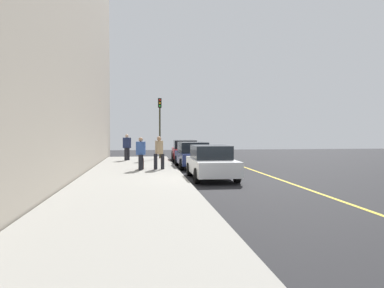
{
  "coord_description": "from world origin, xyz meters",
  "views": [
    {
      "loc": [
        16.09,
        -2.78,
        2.11
      ],
      "look_at": [
        -1.83,
        -0.48,
        1.54
      ],
      "focal_mm": 34.84,
      "sensor_mm": 36.0,
      "label": 1
    }
  ],
  "objects_px": {
    "parked_car_red": "(185,151)",
    "rolling_suitcase": "(142,164)",
    "traffic_light_pole": "(160,118)",
    "parked_car_white": "(211,162)",
    "pedestrian_blue_coat": "(141,153)",
    "pedestrian_tan_coat": "(159,152)",
    "pedestrian_navy_coat": "(127,146)",
    "parked_car_navy": "(193,155)"
  },
  "relations": [
    {
      "from": "pedestrian_tan_coat",
      "to": "rolling_suitcase",
      "type": "bearing_deg",
      "value": -104.93
    },
    {
      "from": "parked_car_red",
      "to": "pedestrian_tan_coat",
      "type": "xyz_separation_m",
      "value": [
        7.54,
        -2.2,
        0.32
      ]
    },
    {
      "from": "parked_car_navy",
      "to": "pedestrian_tan_coat",
      "type": "relative_size",
      "value": 2.52
    },
    {
      "from": "traffic_light_pole",
      "to": "parked_car_red",
      "type": "bearing_deg",
      "value": 65.75
    },
    {
      "from": "pedestrian_blue_coat",
      "to": "pedestrian_tan_coat",
      "type": "relative_size",
      "value": 0.97
    },
    {
      "from": "parked_car_red",
      "to": "pedestrian_blue_coat",
      "type": "relative_size",
      "value": 2.6
    },
    {
      "from": "parked_car_navy",
      "to": "rolling_suitcase",
      "type": "xyz_separation_m",
      "value": [
        2.01,
        -3.02,
        -0.31
      ]
    },
    {
      "from": "parked_car_navy",
      "to": "pedestrian_blue_coat",
      "type": "bearing_deg",
      "value": -50.41
    },
    {
      "from": "traffic_light_pole",
      "to": "pedestrian_tan_coat",
      "type": "bearing_deg",
      "value": -2.66
    },
    {
      "from": "pedestrian_tan_coat",
      "to": "rolling_suitcase",
      "type": "relative_size",
      "value": 1.85
    },
    {
      "from": "pedestrian_tan_coat",
      "to": "traffic_light_pole",
      "type": "bearing_deg",
      "value": 177.34
    },
    {
      "from": "parked_car_red",
      "to": "rolling_suitcase",
      "type": "distance_m",
      "value": 7.94
    },
    {
      "from": "parked_car_navy",
      "to": "pedestrian_navy_coat",
      "type": "height_order",
      "value": "pedestrian_navy_coat"
    },
    {
      "from": "parked_car_white",
      "to": "pedestrian_blue_coat",
      "type": "height_order",
      "value": "pedestrian_blue_coat"
    },
    {
      "from": "parked_car_white",
      "to": "traffic_light_pole",
      "type": "relative_size",
      "value": 0.97
    },
    {
      "from": "parked_car_red",
      "to": "pedestrian_navy_coat",
      "type": "bearing_deg",
      "value": -77.8
    },
    {
      "from": "pedestrian_blue_coat",
      "to": "traffic_light_pole",
      "type": "height_order",
      "value": "traffic_light_pole"
    },
    {
      "from": "rolling_suitcase",
      "to": "parked_car_white",
      "type": "bearing_deg",
      "value": 42.26
    },
    {
      "from": "pedestrian_tan_coat",
      "to": "rolling_suitcase",
      "type": "height_order",
      "value": "pedestrian_tan_coat"
    },
    {
      "from": "parked_car_red",
      "to": "pedestrian_blue_coat",
      "type": "bearing_deg",
      "value": -21.99
    },
    {
      "from": "pedestrian_blue_coat",
      "to": "pedestrian_navy_coat",
      "type": "bearing_deg",
      "value": -171.59
    },
    {
      "from": "pedestrian_blue_coat",
      "to": "pedestrian_tan_coat",
      "type": "distance_m",
      "value": 0.99
    },
    {
      "from": "pedestrian_navy_coat",
      "to": "rolling_suitcase",
      "type": "xyz_separation_m",
      "value": [
        6.39,
        1.06,
        -0.67
      ]
    },
    {
      "from": "parked_car_red",
      "to": "rolling_suitcase",
      "type": "relative_size",
      "value": 4.68
    },
    {
      "from": "parked_car_navy",
      "to": "rolling_suitcase",
      "type": "height_order",
      "value": "parked_car_navy"
    },
    {
      "from": "parked_car_red",
      "to": "pedestrian_tan_coat",
      "type": "height_order",
      "value": "pedestrian_tan_coat"
    },
    {
      "from": "parked_car_red",
      "to": "traffic_light_pole",
      "type": "distance_m",
      "value": 3.13
    },
    {
      "from": "parked_car_red",
      "to": "traffic_light_pole",
      "type": "xyz_separation_m",
      "value": [
        -0.82,
        -1.81,
        2.42
      ]
    },
    {
      "from": "parked_car_white",
      "to": "traffic_light_pole",
      "type": "distance_m",
      "value": 11.95
    },
    {
      "from": "parked_car_white",
      "to": "pedestrian_blue_coat",
      "type": "xyz_separation_m",
      "value": [
        -2.93,
        -3.17,
        0.3
      ]
    },
    {
      "from": "parked_car_white",
      "to": "traffic_light_pole",
      "type": "bearing_deg",
      "value": -171.01
    },
    {
      "from": "pedestrian_blue_coat",
      "to": "pedestrian_tan_coat",
      "type": "height_order",
      "value": "pedestrian_tan_coat"
    },
    {
      "from": "parked_car_red",
      "to": "pedestrian_navy_coat",
      "type": "xyz_separation_m",
      "value": [
        0.9,
        -4.17,
        0.36
      ]
    },
    {
      "from": "pedestrian_navy_coat",
      "to": "traffic_light_pole",
      "type": "xyz_separation_m",
      "value": [
        -1.72,
        2.36,
        2.06
      ]
    },
    {
      "from": "parked_car_white",
      "to": "pedestrian_tan_coat",
      "type": "distance_m",
      "value": 3.91
    },
    {
      "from": "pedestrian_tan_coat",
      "to": "pedestrian_navy_coat",
      "type": "relative_size",
      "value": 0.96
    },
    {
      "from": "pedestrian_blue_coat",
      "to": "rolling_suitcase",
      "type": "distance_m",
      "value": 0.8
    },
    {
      "from": "traffic_light_pole",
      "to": "pedestrian_blue_coat",
      "type": "bearing_deg",
      "value": -8.85
    },
    {
      "from": "parked_car_white",
      "to": "parked_car_navy",
      "type": "bearing_deg",
      "value": -178.83
    },
    {
      "from": "rolling_suitcase",
      "to": "traffic_light_pole",
      "type": "bearing_deg",
      "value": 170.89
    },
    {
      "from": "parked_car_navy",
      "to": "parked_car_white",
      "type": "bearing_deg",
      "value": 1.17
    },
    {
      "from": "parked_car_white",
      "to": "pedestrian_navy_coat",
      "type": "relative_size",
      "value": 2.4
    }
  ]
}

